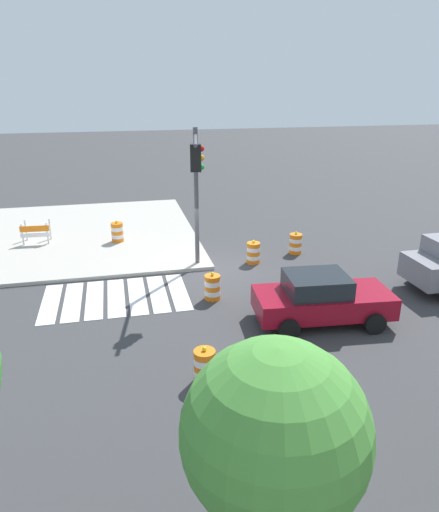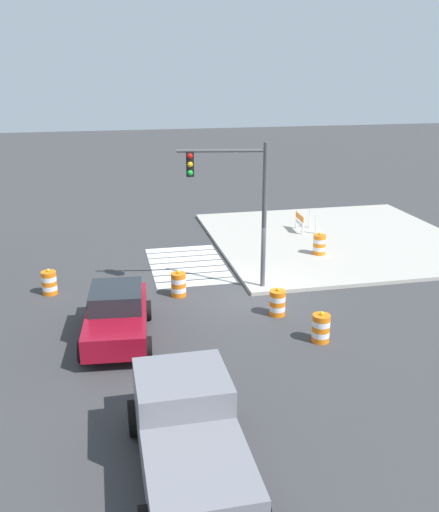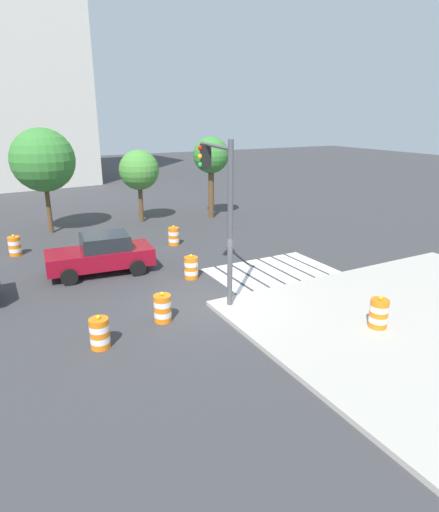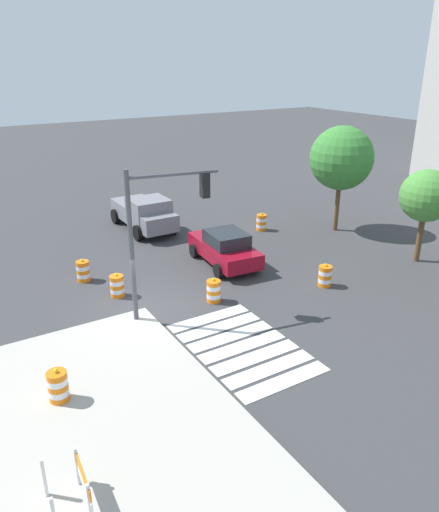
# 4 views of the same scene
# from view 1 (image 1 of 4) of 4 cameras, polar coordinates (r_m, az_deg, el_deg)

# --- Properties ---
(ground_plane) EXTENTS (120.00, 120.00, 0.00)m
(ground_plane) POSITION_cam_1_polar(r_m,az_deg,el_deg) (19.28, -0.61, -1.70)
(ground_plane) COLOR #38383A
(sidewalk_corner) EXTENTS (12.00, 12.00, 0.15)m
(sidewalk_corner) POSITION_cam_1_polar(r_m,az_deg,el_deg) (24.64, -17.45, 2.50)
(sidewalk_corner) COLOR #ADA89E
(sidewalk_corner) RESTS_ON ground
(crosswalk_stripes) EXTENTS (5.10, 3.20, 0.02)m
(crosswalk_stripes) POSITION_cam_1_polar(r_m,az_deg,el_deg) (17.26, -12.45, -4.92)
(crosswalk_stripes) COLOR silver
(crosswalk_stripes) RESTS_ON ground
(sports_car) EXTENTS (4.45, 2.43, 1.63)m
(sports_car) POSITION_cam_1_polar(r_m,az_deg,el_deg) (15.27, 12.26, -5.05)
(sports_car) COLOR maroon
(sports_car) RESTS_ON ground
(traffic_barrel_near_corner) EXTENTS (0.56, 0.56, 1.02)m
(traffic_barrel_near_corner) POSITION_cam_1_polar(r_m,az_deg,el_deg) (19.93, 4.13, 0.39)
(traffic_barrel_near_corner) COLOR orange
(traffic_barrel_near_corner) RESTS_ON ground
(traffic_barrel_crosswalk_end) EXTENTS (0.56, 0.56, 1.02)m
(traffic_barrel_crosswalk_end) POSITION_cam_1_polar(r_m,az_deg,el_deg) (16.58, -0.87, -3.81)
(traffic_barrel_crosswalk_end) COLOR orange
(traffic_barrel_crosswalk_end) RESTS_ON ground
(traffic_barrel_median_near) EXTENTS (0.56, 0.56, 1.02)m
(traffic_barrel_median_near) POSITION_cam_1_polar(r_m,az_deg,el_deg) (12.28, -1.81, -13.22)
(traffic_barrel_median_near) COLOR orange
(traffic_barrel_median_near) RESTS_ON ground
(traffic_barrel_median_far) EXTENTS (0.56, 0.56, 1.02)m
(traffic_barrel_median_far) POSITION_cam_1_polar(r_m,az_deg,el_deg) (21.27, 9.22, 1.48)
(traffic_barrel_median_far) COLOR orange
(traffic_barrel_median_far) RESTS_ON ground
(traffic_barrel_on_sidewalk) EXTENTS (0.56, 0.56, 1.02)m
(traffic_barrel_on_sidewalk) POSITION_cam_1_polar(r_m,az_deg,el_deg) (22.66, -12.31, 2.85)
(traffic_barrel_on_sidewalk) COLOR orange
(traffic_barrel_on_sidewalk) RESTS_ON sidewalk_corner
(construction_barricade) EXTENTS (1.30, 0.85, 1.00)m
(construction_barricade) POSITION_cam_1_polar(r_m,az_deg,el_deg) (23.47, -21.44, 2.79)
(construction_barricade) COLOR silver
(construction_barricade) RESTS_ON sidewalk_corner
(traffic_light_pole) EXTENTS (0.76, 3.25, 5.50)m
(traffic_light_pole) POSITION_cam_1_polar(r_m,az_deg,el_deg) (17.53, -2.82, 9.38)
(traffic_light_pole) COLOR #4C4C51
(traffic_light_pole) RESTS_ON sidewalk_corner
(street_tree_streetside_far) EXTENTS (2.39, 2.39, 4.38)m
(street_tree_streetside_far) POSITION_cam_1_polar(r_m,az_deg,el_deg) (6.24, 6.74, -20.67)
(street_tree_streetside_far) COLOR brown
(street_tree_streetside_far) RESTS_ON ground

